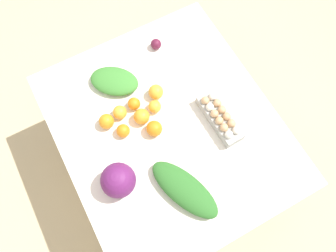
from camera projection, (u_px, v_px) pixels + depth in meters
ground_plane at (168, 163)px, 2.29m from camera, size 8.00×8.00×0.00m
dining_table at (168, 133)px, 1.72m from camera, size 1.22×1.05×0.70m
cabbage_purple at (118, 180)px, 1.46m from camera, size 0.16×0.16×0.16m
egg_carton at (220, 117)px, 1.61m from camera, size 0.29×0.11×0.09m
greens_bunch_dandelion at (185, 189)px, 1.49m from camera, size 0.40×0.27×0.08m
greens_bunch_scallion at (114, 81)px, 1.69m from camera, size 0.29×0.30×0.06m
beet_root at (156, 44)px, 1.78m from camera, size 0.06×0.06×0.06m
orange_0 at (142, 117)px, 1.61m from camera, size 0.08×0.08×0.08m
orange_1 at (156, 92)px, 1.66m from camera, size 0.08×0.08×0.08m
orange_2 at (123, 131)px, 1.59m from camera, size 0.07×0.07×0.07m
orange_3 at (154, 129)px, 1.59m from camera, size 0.08×0.08×0.08m
orange_4 at (106, 121)px, 1.61m from camera, size 0.08×0.08×0.08m
orange_5 at (120, 112)px, 1.63m from camera, size 0.07×0.07×0.07m
orange_6 at (134, 104)px, 1.65m from camera, size 0.06×0.06×0.06m
orange_7 at (155, 107)px, 1.64m from camera, size 0.07×0.07×0.07m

